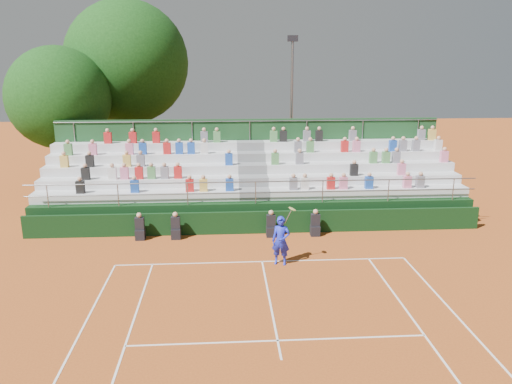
{
  "coord_description": "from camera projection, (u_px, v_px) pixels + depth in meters",
  "views": [
    {
      "loc": [
        -1.38,
        -17.51,
        7.45
      ],
      "look_at": [
        0.0,
        3.5,
        1.8
      ],
      "focal_mm": 35.0,
      "sensor_mm": 36.0,
      "label": 1
    }
  ],
  "objects": [
    {
      "name": "floodlight_mast",
      "position": [
        292.0,
        100.0,
        29.64
      ],
      "size": [
        0.6,
        0.25,
        8.74
      ],
      "color": "gray",
      "rests_on": "ground"
    },
    {
      "name": "courtside_wall",
      "position": [
        256.0,
        222.0,
        21.84
      ],
      "size": [
        20.0,
        0.15,
        1.0
      ],
      "primitive_type": "cube",
      "color": "black",
      "rests_on": "ground"
    },
    {
      "name": "tennis_player",
      "position": [
        281.0,
        241.0,
        18.44
      ],
      "size": [
        0.92,
        0.62,
        2.22
      ],
      "color": "#1C29D3",
      "rests_on": "ground"
    },
    {
      "name": "ground",
      "position": [
        262.0,
        262.0,
        18.89
      ],
      "size": [
        90.0,
        90.0,
        0.0
      ],
      "primitive_type": "plane",
      "color": "#AC501C",
      "rests_on": "ground"
    },
    {
      "name": "tree_east",
      "position": [
        127.0,
        63.0,
        30.88
      ],
      "size": [
        7.55,
        7.55,
        10.99
      ],
      "color": "#372614",
      "rests_on": "ground"
    },
    {
      "name": "tree_west",
      "position": [
        59.0,
        98.0,
        27.56
      ],
      "size": [
        5.65,
        5.65,
        8.17
      ],
      "color": "#372614",
      "rests_on": "ground"
    },
    {
      "name": "grandstand",
      "position": [
        252.0,
        191.0,
        24.82
      ],
      "size": [
        20.0,
        5.2,
        4.4
      ],
      "color": "black",
      "rests_on": "ground"
    },
    {
      "name": "line_officials",
      "position": [
        226.0,
        227.0,
        21.33
      ],
      "size": [
        7.9,
        0.4,
        1.19
      ],
      "color": "black",
      "rests_on": "ground"
    }
  ]
}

